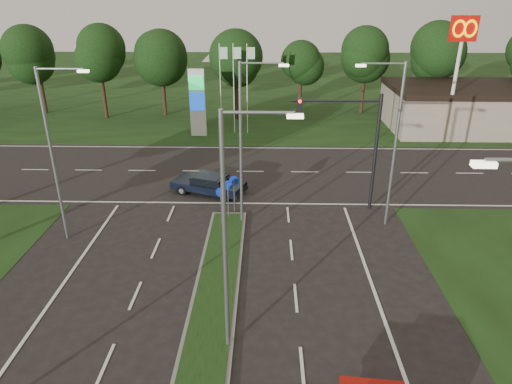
{
  "coord_description": "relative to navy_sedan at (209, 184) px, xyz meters",
  "views": [
    {
      "loc": [
        2.15,
        -7.23,
        12.19
      ],
      "look_at": [
        1.63,
        15.34,
        2.2
      ],
      "focal_mm": 32.0,
      "sensor_mm": 36.0,
      "label": 1
    }
  ],
  "objects": [
    {
      "name": "streetlight_left_far",
      "position": [
        -6.76,
        -5.99,
        4.39
      ],
      "size": [
        2.53,
        0.22,
        9.0
      ],
      "color": "gray",
      "rests_on": "ground"
    },
    {
      "name": "mcdonalds_sign",
      "position": [
        19.54,
        11.98,
        7.29
      ],
      "size": [
        2.2,
        0.47,
        10.4
      ],
      "color": "silver",
      "rests_on": "ground"
    },
    {
      "name": "streetlight_median_near",
      "position": [
        2.54,
        -13.99,
        4.39
      ],
      "size": [
        2.53,
        0.22,
        9.0
      ],
      "color": "gray",
      "rests_on": "ground"
    },
    {
      "name": "median_signs",
      "position": [
        1.54,
        -3.59,
        1.02
      ],
      "size": [
        1.16,
        1.76,
        2.38
      ],
      "color": "gray",
      "rests_on": "ground"
    },
    {
      "name": "streetlight_median_far",
      "position": [
        2.54,
        -3.99,
        4.39
      ],
      "size": [
        2.53,
        0.22,
        9.0
      ],
      "color": "gray",
      "rests_on": "ground"
    },
    {
      "name": "cross_road",
      "position": [
        1.54,
        4.01,
        -0.69
      ],
      "size": [
        160.0,
        12.0,
        0.02
      ],
      "primitive_type": "cube",
      "color": "black",
      "rests_on": "ground"
    },
    {
      "name": "gas_pylon",
      "position": [
        -2.25,
        13.06,
        2.5
      ],
      "size": [
        5.8,
        1.26,
        8.0
      ],
      "color": "silver",
      "rests_on": "ground"
    },
    {
      "name": "treeline_far",
      "position": [
        1.64,
        19.94,
        6.14
      ],
      "size": [
        6.0,
        6.0,
        9.9
      ],
      "color": "black",
      "rests_on": "ground"
    },
    {
      "name": "streetlight_right_far",
      "position": [
        10.34,
        -3.99,
        4.39
      ],
      "size": [
        2.53,
        0.22,
        9.0
      ],
      "rotation": [
        0.0,
        0.0,
        3.14
      ],
      "color": "gray",
      "rests_on": "ground"
    },
    {
      "name": "navy_sedan",
      "position": [
        0.0,
        0.0,
        0.0
      ],
      "size": [
        5.06,
        3.41,
        1.29
      ],
      "rotation": [
        0.0,
        0.0,
        1.22
      ],
      "color": "black",
      "rests_on": "ground"
    },
    {
      "name": "commercial_building",
      "position": [
        23.54,
        16.01,
        1.31
      ],
      "size": [
        16.0,
        9.0,
        4.0
      ],
      "primitive_type": "cube",
      "color": "gray",
      "rests_on": "ground"
    },
    {
      "name": "traffic_signal",
      "position": [
        8.73,
        -1.99,
        3.96
      ],
      "size": [
        5.1,
        0.42,
        7.0
      ],
      "color": "black",
      "rests_on": "ground"
    },
    {
      "name": "verge_far",
      "position": [
        1.54,
        35.01,
        -0.69
      ],
      "size": [
        160.0,
        50.0,
        0.02
      ],
      "primitive_type": "cube",
      "color": "black",
      "rests_on": "ground"
    }
  ]
}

